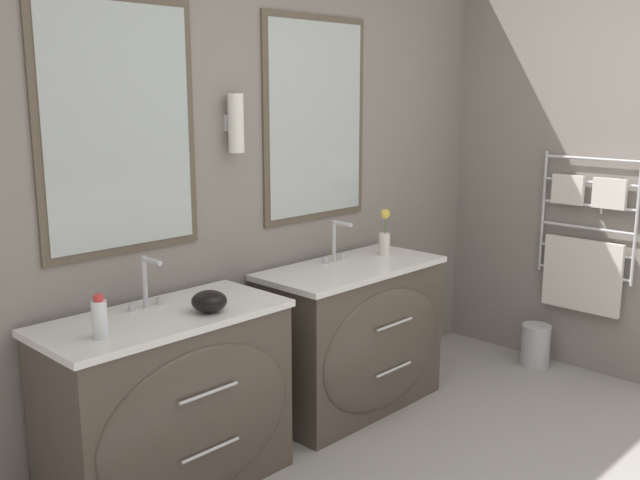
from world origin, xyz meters
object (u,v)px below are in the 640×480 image
Objects in this scene: toiletry_bottle at (100,318)px; waste_bin at (536,344)px; flower_vase at (385,236)px; vanity_right at (356,337)px; vanity_left at (172,405)px; amenity_bowl at (209,301)px.

waste_bin is (2.80, -0.38, -0.75)m from toiletry_bottle.
vanity_right is at bearing -168.35° from flower_vase.
vanity_left is 6.95× the size of amenity_bowl.
toiletry_bottle is 1.86m from flower_vase.
vanity_right is 1.61m from toiletry_bottle.
vanity_left is 3.99× the size of flower_vase.
toiletry_bottle is 0.49m from amenity_bowl.
vanity_right is at bearing 161.33° from waste_bin.
vanity_left is at bearing -177.53° from flower_vase.
amenity_bowl is 2.44m from waste_bin.
toiletry_bottle is at bearing 176.46° from amenity_bowl.
vanity_right is 3.99× the size of flower_vase.
vanity_left is 1.20m from vanity_right.
amenity_bowl is 0.57× the size of flower_vase.
toiletry_bottle is (-0.34, -0.05, 0.48)m from vanity_left.
waste_bin is (2.46, -0.43, -0.27)m from vanity_left.
vanity_right is 6.95× the size of amenity_bowl.
waste_bin is (2.31, -0.35, -0.71)m from amenity_bowl.
vanity_left is 0.48m from amenity_bowl.
amenity_bowl is (0.49, -0.03, -0.03)m from toiletry_bottle.
vanity_right is 0.61m from flower_vase.
waste_bin is at bearing -18.67° from vanity_right.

